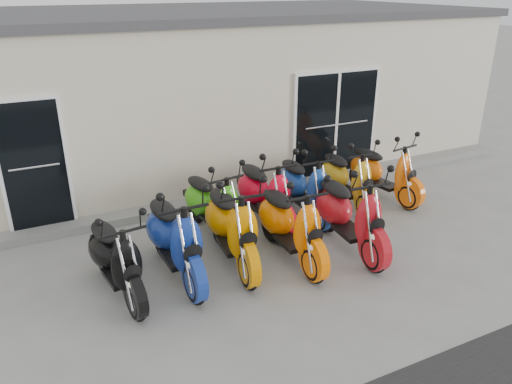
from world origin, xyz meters
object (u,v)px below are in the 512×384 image
scooter_front_orange_a (231,216)px  scooter_back_green (213,196)px  scooter_back_red (265,185)px  scooter_back_blue (304,179)px  scooter_back_extra (384,164)px  scooter_front_red (350,204)px  scooter_back_yellow (347,171)px  scooter_front_orange_b (291,214)px  scooter_front_blue (174,228)px  scooter_front_black (115,249)px

scooter_front_orange_a → scooter_back_green: size_ratio=1.10×
scooter_back_green → scooter_front_orange_a: bearing=-104.2°
scooter_back_red → scooter_back_blue: size_ratio=1.05×
scooter_back_green → scooter_back_extra: bearing=-9.0°
scooter_front_red → scooter_back_red: scooter_front_red is taller
scooter_back_green → scooter_back_blue: scooter_back_blue is taller
scooter_back_yellow → scooter_back_red: bearing=-174.4°
scooter_front_orange_b → scooter_back_green: scooter_front_orange_b is taller
scooter_front_blue → scooter_back_red: bearing=23.5°
scooter_front_blue → scooter_front_orange_a: (0.87, -0.01, 0.00)m
scooter_front_black → scooter_back_blue: scooter_back_blue is taller
scooter_back_yellow → scooter_back_green: bearing=-176.8°
scooter_front_blue → scooter_front_orange_b: size_ratio=1.04×
scooter_front_orange_a → scooter_back_blue: (1.81, 0.93, -0.06)m
scooter_back_red → scooter_back_yellow: bearing=2.8°
scooter_front_red → scooter_back_blue: scooter_front_red is taller
scooter_front_blue → scooter_back_extra: (4.46, 0.94, -0.07)m
scooter_front_black → scooter_front_red: size_ratio=0.91×
scooter_front_orange_b → scooter_back_green: (-0.75, 1.23, -0.04)m
scooter_back_green → scooter_back_red: scooter_back_red is taller
scooter_back_yellow → scooter_back_extra: size_ratio=0.99×
scooter_front_black → scooter_front_orange_a: (1.71, 0.08, 0.08)m
scooter_front_blue → scooter_back_blue: scooter_front_blue is taller
scooter_back_yellow → scooter_front_orange_b: bearing=-144.0°
scooter_front_orange_b → scooter_back_red: (0.16, 1.16, 0.01)m
scooter_front_orange_b → scooter_back_blue: 1.56m
scooter_front_black → scooter_front_blue: (0.84, 0.09, 0.08)m
scooter_front_orange_a → scooter_front_red: size_ratio=1.01×
scooter_front_black → scooter_back_yellow: (4.45, 1.04, 0.00)m
scooter_front_red → scooter_back_green: (-1.72, 1.36, -0.07)m
scooter_back_green → scooter_back_yellow: size_ratio=1.01×
scooter_front_black → scooter_back_yellow: bearing=5.8°
scooter_front_orange_b → scooter_back_extra: (2.76, 1.23, -0.04)m
scooter_back_green → scooter_back_red: size_ratio=0.93×
scooter_front_orange_a → scooter_front_orange_b: scooter_front_orange_a is taller
scooter_front_red → scooter_back_green: size_ratio=1.09×
scooter_front_blue → scooter_back_extra: bearing=10.3°
scooter_front_orange_a → scooter_back_extra: size_ratio=1.10×
scooter_back_extra → scooter_front_orange_b: bearing=-164.9°
scooter_front_orange_a → scooter_back_yellow: scooter_front_orange_a is taller
scooter_back_red → scooter_back_extra: bearing=1.9°
scooter_back_green → scooter_back_extra: 3.51m
scooter_back_red → scooter_back_yellow: (1.75, 0.08, -0.06)m
scooter_front_blue → scooter_back_yellow: scooter_front_blue is taller
scooter_front_black → scooter_back_extra: scooter_back_extra is taller
scooter_front_orange_b → scooter_back_extra: bearing=25.2°
scooter_back_blue → scooter_front_orange_b: bearing=-126.4°
scooter_front_red → scooter_front_orange_b: bearing=176.6°
scooter_front_red → scooter_back_blue: bearing=94.4°
scooter_back_green → scooter_back_red: (0.91, -0.07, 0.05)m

